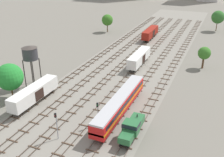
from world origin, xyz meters
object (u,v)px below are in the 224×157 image
at_px(freight_boxcar_centre_midfar, 139,58).
at_px(passenger_coach_centre_right_mid, 120,103).
at_px(freight_boxcar_far_left_near, 34,93).
at_px(water_tower, 30,53).
at_px(signal_post_near, 98,111).
at_px(freight_boxcar_centre_left_far, 150,33).
at_px(signal_post_nearest, 56,122).
at_px(shunter_loco_right_nearest, 132,128).

bearing_deg(freight_boxcar_centre_midfar, passenger_coach_centre_right_mid, -80.25).
bearing_deg(freight_boxcar_far_left_near, passenger_coach_centre_right_mid, 8.79).
bearing_deg(freight_boxcar_centre_midfar, water_tower, -130.88).
height_order(water_tower, signal_post_near, water_tower).
bearing_deg(freight_boxcar_centre_left_far, signal_post_near, -83.46).
relative_size(freight_boxcar_centre_left_far, signal_post_nearest, 2.59).
distance_m(shunter_loco_right_nearest, signal_post_near, 7.21).
height_order(signal_post_nearest, signal_post_near, signal_post_nearest).
distance_m(shunter_loco_right_nearest, freight_boxcar_centre_left_far, 63.86).
bearing_deg(shunter_loco_right_nearest, freight_boxcar_centre_midfar, 105.60).
xyz_separation_m(water_tower, signal_post_nearest, (17.58, -16.11, -4.96)).
relative_size(shunter_loco_right_nearest, freight_boxcar_centre_midfar, 0.60).
bearing_deg(freight_boxcar_centre_midfar, signal_post_nearest, -93.44).
xyz_separation_m(freight_boxcar_far_left_near, freight_boxcar_centre_left_far, (9.38, 58.88, 0.00)).
bearing_deg(shunter_loco_right_nearest, water_tower, 160.20).
relative_size(shunter_loco_right_nearest, signal_post_nearest, 1.56).
xyz_separation_m(freight_boxcar_centre_midfar, signal_post_nearest, (-2.35, -39.14, 0.98)).
distance_m(passenger_coach_centre_right_mid, signal_post_near, 5.87).
xyz_separation_m(freight_boxcar_centre_midfar, water_tower, (-19.93, -23.03, 5.95)).
xyz_separation_m(shunter_loco_right_nearest, passenger_coach_centre_right_mid, (-4.69, 6.31, 0.60)).
bearing_deg(shunter_loco_right_nearest, freight_boxcar_far_left_near, 171.74).
relative_size(freight_boxcar_centre_midfar, water_tower, 1.37).
bearing_deg(freight_boxcar_centre_left_far, freight_boxcar_centre_midfar, -80.72).
bearing_deg(freight_boxcar_centre_midfar, freight_boxcar_far_left_near, -115.01).
xyz_separation_m(shunter_loco_right_nearest, water_tower, (-29.31, 10.55, 6.39)).
relative_size(freight_boxcar_far_left_near, water_tower, 1.37).
xyz_separation_m(passenger_coach_centre_right_mid, water_tower, (-24.62, 4.25, 5.78)).
height_order(shunter_loco_right_nearest, signal_post_nearest, signal_post_nearest).
distance_m(passenger_coach_centre_right_mid, freight_boxcar_centre_midfar, 27.67).
bearing_deg(shunter_loco_right_nearest, freight_boxcar_centre_left_far, 102.73).
bearing_deg(freight_boxcar_centre_left_far, shunter_loco_right_nearest, -77.27).
height_order(freight_boxcar_far_left_near, freight_boxcar_centre_left_far, same).
relative_size(freight_boxcar_far_left_near, freight_boxcar_centre_midfar, 1.00).
relative_size(shunter_loco_right_nearest, freight_boxcar_far_left_near, 0.60).
height_order(shunter_loco_right_nearest, freight_boxcar_centre_left_far, freight_boxcar_centre_left_far).
height_order(shunter_loco_right_nearest, signal_post_near, signal_post_near).
height_order(freight_boxcar_centre_left_far, water_tower, water_tower).
bearing_deg(signal_post_nearest, signal_post_near, 54.26).
bearing_deg(passenger_coach_centre_right_mid, signal_post_nearest, -120.68).
height_order(passenger_coach_centre_right_mid, signal_post_near, signal_post_near).
distance_m(freight_boxcar_centre_left_far, water_tower, 54.26).
relative_size(shunter_loco_right_nearest, freight_boxcar_centre_left_far, 0.60).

